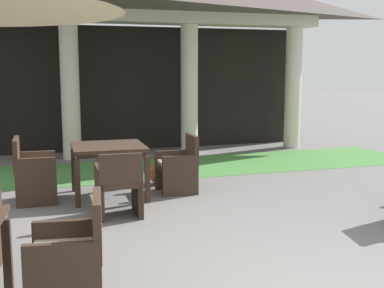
# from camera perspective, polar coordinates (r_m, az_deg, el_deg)

# --- Properties ---
(lawn_strip) EXTENTS (10.55, 2.09, 0.01)m
(lawn_strip) POSITION_cam_1_polar(r_m,az_deg,el_deg) (9.42, -4.87, -2.75)
(lawn_strip) COLOR #47843D
(lawn_strip) RESTS_ON ground
(patio_table_near_foreground) EXTENTS (1.04, 1.04, 0.76)m
(patio_table_near_foreground) POSITION_cam_1_polar(r_m,az_deg,el_deg) (7.35, -9.38, -0.83)
(patio_table_near_foreground) COLOR #38281E
(patio_table_near_foreground) RESTS_ON ground
(patio_chair_near_foreground_east) EXTENTS (0.56, 0.57, 0.86)m
(patio_chair_near_foreground_east) POSITION_cam_1_polar(r_m,az_deg,el_deg) (7.59, -1.50, -2.54)
(patio_chair_near_foreground_east) COLOR #38281E
(patio_chair_near_foreground_east) RESTS_ON ground
(patio_chair_near_foreground_west) EXTENTS (0.56, 0.65, 0.90)m
(patio_chair_near_foreground_west) POSITION_cam_1_polar(r_m,az_deg,el_deg) (7.35, -17.42, -3.01)
(patio_chair_near_foreground_west) COLOR #38281E
(patio_chair_near_foreground_west) RESTS_ON ground
(patio_chair_near_foreground_south) EXTENTS (0.56, 0.57, 0.83)m
(patio_chair_near_foreground_south) POSITION_cam_1_polar(r_m,az_deg,el_deg) (6.40, -8.24, -4.56)
(patio_chair_near_foreground_south) COLOR #38281E
(patio_chair_near_foreground_south) RESTS_ON ground
(patio_chair_mid_left_east) EXTENTS (0.62, 0.67, 0.90)m
(patio_chair_mid_left_east) POSITION_cam_1_polar(r_m,az_deg,el_deg) (4.05, -13.48, -12.45)
(patio_chair_mid_left_east) COLOR #38281E
(patio_chair_mid_left_east) RESTS_ON ground
(terracotta_urn) EXTENTS (0.31, 0.31, 0.46)m
(terracotta_urn) POSITION_cam_1_polar(r_m,az_deg,el_deg) (8.15, -3.79, -3.17)
(terracotta_urn) COLOR #9E5633
(terracotta_urn) RESTS_ON ground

